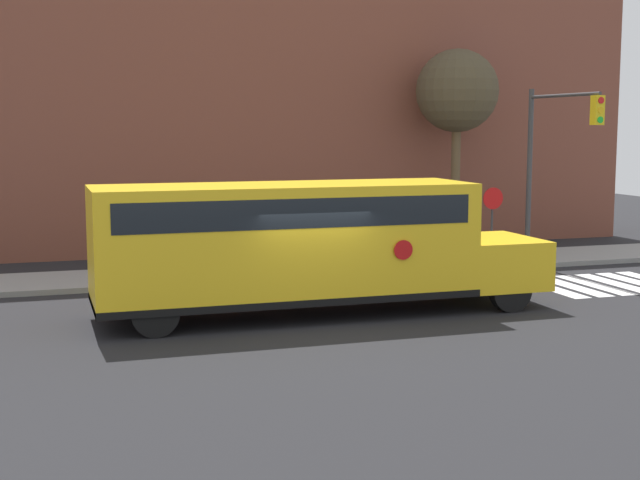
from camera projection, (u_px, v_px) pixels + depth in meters
The scene contains 8 objects.
ground_plane at pixel (308, 321), 19.92m from camera, with size 60.00×60.00×0.00m, color black.
sidewalk_strip at pixel (243, 273), 26.05m from camera, with size 44.00×3.00×0.15m.
building_backdrop at pixel (200, 68), 31.38m from camera, with size 32.00×4.00×12.75m.
crosswalk_stripes at pixel (604, 284), 24.60m from camera, with size 4.00×3.20×0.01m.
school_bus at pixel (302, 241), 20.34m from camera, with size 10.59×2.57×3.04m.
stop_sign at pixel (492, 214), 27.72m from camera, with size 0.68×0.10×2.45m.
traffic_light at pixel (551, 150), 26.39m from camera, with size 0.28×3.64×5.47m.
tree_near_sidewalk at pixel (457, 93), 30.61m from camera, with size 2.86×2.86×6.98m.
Camera 1 is at (-5.71, -18.68, 4.36)m, focal length 50.00 mm.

